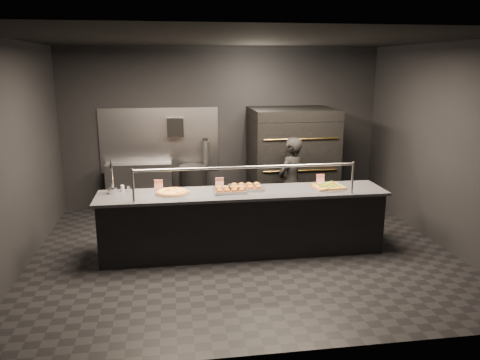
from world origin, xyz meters
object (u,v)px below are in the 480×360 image
at_px(slider_tray_a, 230,190).
at_px(square_pizza, 328,187).
at_px(round_pizza, 173,192).
at_px(towel_dispenser, 175,127).
at_px(trash_bin, 194,188).
at_px(beer_tap, 112,184).
at_px(slider_tray_b, 246,187).
at_px(worker, 290,183).
at_px(pizza_oven, 291,160).
at_px(prep_shelf, 140,187).
at_px(service_counter, 243,222).
at_px(fire_extinguisher, 205,152).

bearing_deg(slider_tray_a, square_pizza, 0.34).
bearing_deg(round_pizza, towel_dispenser, 87.71).
relative_size(towel_dispenser, trash_bin, 0.41).
xyz_separation_m(beer_tap, slider_tray_b, (1.89, -0.04, -0.11)).
distance_m(towel_dispenser, round_pizza, 2.40).
bearing_deg(square_pizza, towel_dispenser, 132.48).
distance_m(towel_dispenser, square_pizza, 3.27).
xyz_separation_m(towel_dispenser, trash_bin, (0.30, -0.21, -1.12)).
height_order(slider_tray_a, worker, worker).
height_order(towel_dispenser, square_pizza, towel_dispenser).
bearing_deg(round_pizza, trash_bin, 79.43).
relative_size(pizza_oven, slider_tray_b, 3.40).
relative_size(towel_dispenser, worker, 0.23).
bearing_deg(slider_tray_b, round_pizza, -176.54).
height_order(prep_shelf, slider_tray_b, slider_tray_b).
height_order(beer_tap, square_pizza, beer_tap).
xyz_separation_m(service_counter, slider_tray_b, (0.07, 0.14, 0.49)).
bearing_deg(slider_tray_b, prep_shelf, 127.38).
xyz_separation_m(round_pizza, trash_bin, (0.39, 2.11, -0.51)).
bearing_deg(square_pizza, prep_shelf, 141.30).
bearing_deg(fire_extinguisher, round_pizza, -105.44).
xyz_separation_m(pizza_oven, round_pizza, (-2.19, -1.83, -0.03)).
xyz_separation_m(fire_extinguisher, slider_tray_a, (0.16, -2.38, -0.11)).
xyz_separation_m(prep_shelf, round_pizza, (0.61, -2.25, 0.49)).
bearing_deg(slider_tray_a, service_counter, -4.83).
bearing_deg(fire_extinguisher, service_counter, -81.70).
distance_m(service_counter, round_pizza, 1.10).
relative_size(square_pizza, worker, 0.34).
xyz_separation_m(round_pizza, square_pizza, (2.26, -0.05, 0.00)).
xyz_separation_m(fire_extinguisher, beer_tap, (-1.47, -2.22, 0.00)).
relative_size(service_counter, slider_tray_a, 8.57).
relative_size(service_counter, trash_bin, 4.78).
bearing_deg(square_pizza, service_counter, -178.90).
distance_m(pizza_oven, round_pizza, 2.85).
xyz_separation_m(service_counter, beer_tap, (-1.82, 0.18, 0.60)).
bearing_deg(slider_tray_a, beer_tap, 174.36).
height_order(beer_tap, trash_bin, beer_tap).
xyz_separation_m(beer_tap, round_pizza, (0.83, -0.10, -0.13)).
distance_m(towel_dispenser, slider_tray_b, 2.52).
bearing_deg(prep_shelf, fire_extinguisher, 3.66).
bearing_deg(service_counter, slider_tray_a, 175.17).
height_order(slider_tray_a, square_pizza, slider_tray_a).
xyz_separation_m(pizza_oven, towel_dispenser, (-2.10, 0.49, 0.58)).
distance_m(towel_dispenser, beer_tap, 2.45).
xyz_separation_m(towel_dispenser, fire_extinguisher, (0.55, 0.01, -0.49)).
bearing_deg(round_pizza, pizza_oven, 39.78).
xyz_separation_m(round_pizza, slider_tray_b, (1.06, 0.06, 0.02)).
bearing_deg(slider_tray_b, slider_tray_a, -153.99).
relative_size(beer_tap, trash_bin, 0.58).
distance_m(service_counter, worker, 1.39).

